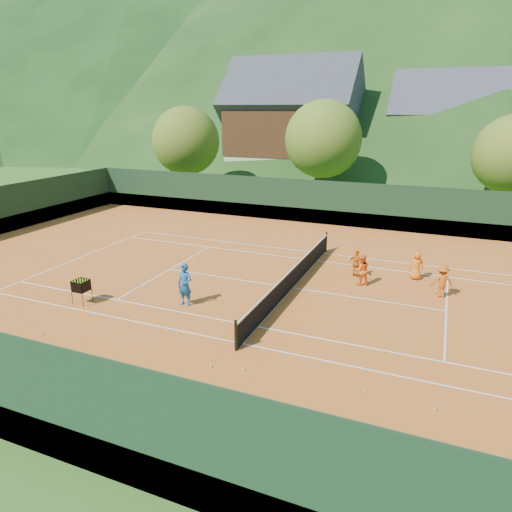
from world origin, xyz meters
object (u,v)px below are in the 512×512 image
at_px(coach, 185,285).
at_px(student_c, 417,265).
at_px(tennis_net, 293,277).
at_px(ball_hopper, 81,286).
at_px(student_b, 356,264).
at_px(student_a, 362,270).
at_px(chalet_mid, 454,135).
at_px(student_d, 442,281).
at_px(chalet_left, 292,128).

xyz_separation_m(coach, student_c, (8.42, 6.68, -0.20)).
xyz_separation_m(tennis_net, ball_hopper, (-7.46, -4.89, 0.25)).
relative_size(student_b, tennis_net, 0.11).
height_order(coach, student_b, coach).
relative_size(student_a, chalet_mid, 0.11).
relative_size(coach, chalet_mid, 0.14).
distance_m(student_a, chalet_mid, 32.88).
bearing_deg(student_c, student_b, 1.96).
xyz_separation_m(coach, student_d, (9.56, 4.85, -0.17)).
distance_m(coach, chalet_mid, 38.82).
bearing_deg(student_c, student_a, 23.52).
height_order(student_b, ball_hopper, student_b).
distance_m(chalet_left, chalet_mid, 16.51).
distance_m(student_b, student_d, 3.94).
bearing_deg(student_b, student_d, -171.07).
distance_m(student_a, student_b, 1.04).
height_order(coach, student_a, coach).
bearing_deg(student_d, student_c, -74.35).
relative_size(student_d, chalet_mid, 0.11).
bearing_deg(chalet_left, student_d, -60.58).
bearing_deg(student_b, student_c, -139.46).
height_order(student_b, student_d, student_d).
height_order(student_b, student_c, student_c).
relative_size(student_c, tennis_net, 0.11).
bearing_deg(coach, student_c, 41.32).
bearing_deg(student_d, tennis_net, -3.33).
xyz_separation_m(student_a, chalet_left, (-12.75, 28.44, 4.91)).
bearing_deg(student_c, coach, 24.81).
relative_size(student_d, ball_hopper, 1.42).
distance_m(student_a, student_d, 3.37).
distance_m(student_a, student_c, 2.80).
bearing_deg(student_b, chalet_mid, -71.67).
height_order(chalet_left, chalet_mid, chalet_left).
distance_m(coach, ball_hopper, 4.28).
bearing_deg(chalet_mid, tennis_net, -100.01).
height_order(student_d, ball_hopper, student_d).
bearing_deg(chalet_mid, student_c, -91.90).
distance_m(student_d, ball_hopper, 14.97).
height_order(ball_hopper, chalet_left, chalet_left).
bearing_deg(coach, student_a, 41.77).
relative_size(chalet_left, chalet_mid, 1.09).
xyz_separation_m(student_b, chalet_mid, (3.67, 31.49, 4.31)).
height_order(coach, ball_hopper, coach).
relative_size(student_a, ball_hopper, 1.42).
relative_size(student_b, ball_hopper, 1.32).
relative_size(coach, tennis_net, 0.15).
bearing_deg(tennis_net, student_b, 47.04).
distance_m(coach, student_d, 10.72).
bearing_deg(student_a, student_d, 153.32).
distance_m(student_b, student_c, 2.75).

